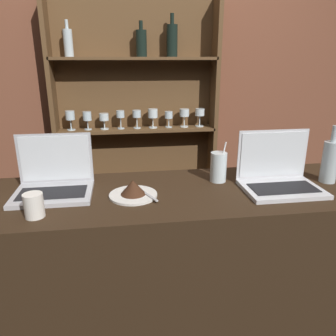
{
  "coord_description": "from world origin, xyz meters",
  "views": [
    {
      "loc": [
        -0.24,
        -1.03,
        1.6
      ],
      "look_at": [
        -0.05,
        0.31,
        1.14
      ],
      "focal_mm": 35.0,
      "sensor_mm": 36.0,
      "label": 1
    }
  ],
  "objects_px": {
    "cake_plate": "(133,190)",
    "coffee_cup": "(34,205)",
    "wine_bottle_clear": "(330,161)",
    "laptop_near": "(54,181)",
    "water_glass": "(218,167)",
    "laptop_far": "(278,176)"
  },
  "relations": [
    {
      "from": "laptop_near",
      "to": "laptop_far",
      "type": "relative_size",
      "value": 0.97
    },
    {
      "from": "laptop_near",
      "to": "water_glass",
      "type": "distance_m",
      "value": 0.75
    },
    {
      "from": "laptop_far",
      "to": "water_glass",
      "type": "bearing_deg",
      "value": 154.17
    },
    {
      "from": "laptop_near",
      "to": "coffee_cup",
      "type": "distance_m",
      "value": 0.23
    },
    {
      "from": "water_glass",
      "to": "wine_bottle_clear",
      "type": "xyz_separation_m",
      "value": [
        0.51,
        -0.08,
        0.03
      ]
    },
    {
      "from": "laptop_far",
      "to": "water_glass",
      "type": "height_order",
      "value": "laptop_far"
    },
    {
      "from": "water_glass",
      "to": "coffee_cup",
      "type": "height_order",
      "value": "water_glass"
    },
    {
      "from": "laptop_far",
      "to": "wine_bottle_clear",
      "type": "height_order",
      "value": "wine_bottle_clear"
    },
    {
      "from": "laptop_far",
      "to": "cake_plate",
      "type": "bearing_deg",
      "value": -179.38
    },
    {
      "from": "cake_plate",
      "to": "coffee_cup",
      "type": "distance_m",
      "value": 0.39
    },
    {
      "from": "laptop_near",
      "to": "laptop_far",
      "type": "distance_m",
      "value": 0.99
    },
    {
      "from": "wine_bottle_clear",
      "to": "water_glass",
      "type": "bearing_deg",
      "value": 170.87
    },
    {
      "from": "wine_bottle_clear",
      "to": "laptop_near",
      "type": "bearing_deg",
      "value": 177.68
    },
    {
      "from": "cake_plate",
      "to": "coffee_cup",
      "type": "relative_size",
      "value": 2.24
    },
    {
      "from": "laptop_near",
      "to": "cake_plate",
      "type": "bearing_deg",
      "value": -15.57
    },
    {
      "from": "laptop_far",
      "to": "laptop_near",
      "type": "bearing_deg",
      "value": 174.97
    },
    {
      "from": "cake_plate",
      "to": "water_glass",
      "type": "relative_size",
      "value": 1.07
    },
    {
      "from": "laptop_far",
      "to": "wine_bottle_clear",
      "type": "bearing_deg",
      "value": 7.67
    },
    {
      "from": "laptop_far",
      "to": "cake_plate",
      "type": "distance_m",
      "value": 0.65
    },
    {
      "from": "wine_bottle_clear",
      "to": "coffee_cup",
      "type": "distance_m",
      "value": 1.3
    },
    {
      "from": "laptop_far",
      "to": "coffee_cup",
      "type": "height_order",
      "value": "laptop_far"
    },
    {
      "from": "cake_plate",
      "to": "water_glass",
      "type": "distance_m",
      "value": 0.43
    }
  ]
}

